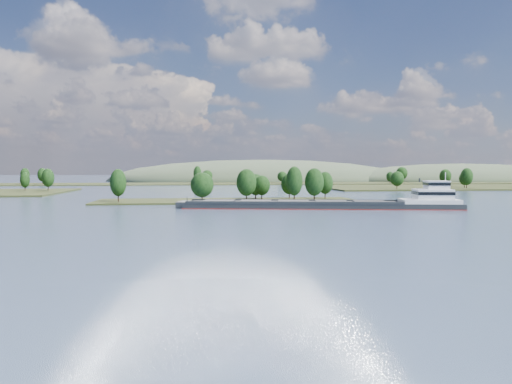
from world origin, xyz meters
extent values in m
plane|color=#3C4D68|center=(0.00, 120.00, 0.00)|extent=(1800.00, 1800.00, 0.00)
cube|color=#262C13|center=(0.00, 180.00, 0.00)|extent=(100.00, 30.00, 1.20)
cylinder|color=black|center=(23.96, 169.15, 2.73)|extent=(0.50, 0.50, 4.26)
ellipsoid|color=black|center=(23.96, 169.15, 8.15)|extent=(6.18, 6.18, 10.96)
cylinder|color=black|center=(12.02, 188.63, 2.24)|extent=(0.50, 0.50, 3.28)
ellipsoid|color=black|center=(12.02, 188.63, 6.41)|extent=(8.14, 8.14, 8.43)
cylinder|color=black|center=(6.35, 171.13, 2.57)|extent=(0.50, 0.50, 3.95)
ellipsoid|color=black|center=(6.35, 171.13, 7.59)|extent=(7.49, 7.49, 10.15)
cylinder|color=black|center=(11.45, 184.48, 2.07)|extent=(0.50, 0.50, 2.93)
ellipsoid|color=black|center=(11.45, 184.48, 5.79)|extent=(5.52, 5.52, 7.53)
cylinder|color=black|center=(-10.01, 168.51, 2.37)|extent=(0.50, 0.50, 3.54)
ellipsoid|color=black|center=(-10.01, 168.51, 6.87)|extent=(8.35, 8.35, 9.10)
cylinder|color=black|center=(-40.53, 175.73, 2.57)|extent=(0.50, 0.50, 3.94)
ellipsoid|color=black|center=(-40.53, 175.73, 7.58)|extent=(6.00, 6.00, 10.13)
cylinder|color=black|center=(13.80, 183.44, 2.15)|extent=(0.50, 0.50, 3.11)
ellipsoid|color=black|center=(13.80, 183.44, 6.11)|extent=(6.63, 6.63, 7.99)
cylinder|color=black|center=(40.03, 185.14, 2.38)|extent=(0.50, 0.50, 3.57)
ellipsoid|color=black|center=(40.03, 185.14, 6.92)|extent=(6.38, 6.38, 9.18)
cylinder|color=black|center=(31.49, 168.96, 2.62)|extent=(0.50, 0.50, 4.03)
ellipsoid|color=black|center=(31.49, 168.96, 7.75)|extent=(7.20, 7.20, 10.38)
cylinder|color=black|center=(25.68, 187.43, 2.26)|extent=(0.50, 0.50, 3.33)
ellipsoid|color=black|center=(25.68, 187.43, 6.50)|extent=(6.86, 6.86, 8.56)
cylinder|color=black|center=(-91.31, 270.68, 2.76)|extent=(0.50, 0.50, 3.92)
ellipsoid|color=black|center=(-91.31, 270.68, 7.74)|extent=(6.63, 6.63, 10.08)
cylinder|color=black|center=(-103.27, 270.72, 2.45)|extent=(0.50, 0.50, 3.29)
ellipsoid|color=black|center=(-103.27, 270.72, 6.63)|extent=(5.04, 5.04, 8.47)
cylinder|color=black|center=(105.45, 267.06, 2.49)|extent=(0.50, 0.50, 3.39)
ellipsoid|color=black|center=(105.45, 267.06, 6.80)|extent=(7.95, 7.95, 8.71)
cylinder|color=black|center=(149.50, 268.02, 2.83)|extent=(0.50, 0.50, 4.05)
ellipsoid|color=black|center=(149.50, 268.02, 7.98)|extent=(7.29, 7.29, 10.42)
cylinder|color=black|center=(155.46, 280.82, 2.40)|extent=(0.50, 0.50, 3.21)
ellipsoid|color=black|center=(155.46, 280.82, 6.48)|extent=(6.64, 6.64, 8.24)
cylinder|color=black|center=(160.72, 314.56, 2.70)|extent=(0.50, 0.50, 3.80)
ellipsoid|color=black|center=(160.72, 314.56, 7.53)|extent=(8.09, 8.09, 9.77)
cube|color=#262C13|center=(0.00, 400.00, 0.00)|extent=(900.00, 60.00, 1.20)
cylinder|color=black|center=(-144.32, 400.11, 2.66)|extent=(0.50, 0.50, 4.13)
ellipsoid|color=black|center=(-144.32, 400.11, 7.91)|extent=(6.91, 6.91, 10.62)
cylinder|color=black|center=(147.99, 381.02, 2.17)|extent=(0.50, 0.50, 3.15)
ellipsoid|color=black|center=(147.99, 381.02, 6.18)|extent=(6.27, 6.27, 8.10)
cylinder|color=black|center=(-1.36, 402.79, 2.39)|extent=(0.50, 0.50, 3.58)
ellipsoid|color=black|center=(-1.36, 402.79, 6.94)|extent=(8.87, 8.87, 9.21)
cylinder|color=black|center=(173.70, 417.02, 2.83)|extent=(0.50, 0.50, 4.46)
ellipsoid|color=black|center=(173.70, 417.02, 8.51)|extent=(10.32, 10.32, 11.48)
cylinder|color=black|center=(-130.21, 396.13, 2.67)|extent=(0.50, 0.50, 4.13)
ellipsoid|color=black|center=(-130.21, 396.13, 7.92)|extent=(7.10, 7.10, 10.62)
cylinder|color=black|center=(59.07, 387.94, 2.22)|extent=(0.50, 0.50, 3.24)
ellipsoid|color=black|center=(59.07, 387.94, 6.35)|extent=(8.12, 8.12, 8.34)
cylinder|color=black|center=(-9.61, 380.86, 2.92)|extent=(0.50, 0.50, 4.64)
ellipsoid|color=black|center=(-9.61, 380.86, 8.82)|extent=(6.31, 6.31, 11.93)
ellipsoid|color=#3D4B33|center=(260.00, 470.00, 0.00)|extent=(260.00, 140.00, 36.00)
ellipsoid|color=#3D4B33|center=(60.00, 500.00, 0.00)|extent=(320.00, 160.00, 44.00)
cube|color=black|center=(27.37, 143.56, 0.55)|extent=(88.31, 27.29, 2.41)
cube|color=maroon|center=(27.37, 143.56, 0.05)|extent=(88.57, 27.54, 0.27)
cube|color=black|center=(19.75, 150.50, 2.09)|extent=(66.93, 13.22, 0.88)
cube|color=black|center=(17.73, 139.93, 2.09)|extent=(66.93, 13.22, 0.88)
cube|color=black|center=(18.74, 145.21, 1.92)|extent=(66.54, 22.08, 0.33)
cube|color=black|center=(-4.97, 149.75, 2.25)|extent=(11.39, 10.70, 0.38)
cube|color=black|center=(6.88, 147.48, 2.25)|extent=(11.39, 10.70, 0.38)
cube|color=black|center=(18.74, 145.21, 2.25)|extent=(11.39, 10.70, 0.38)
cube|color=black|center=(30.60, 142.94, 2.25)|extent=(11.39, 10.70, 0.38)
cube|color=black|center=(42.46, 140.67, 2.25)|extent=(11.39, 10.70, 0.38)
cube|color=black|center=(-16.30, 151.92, 0.99)|extent=(5.09, 10.32, 2.20)
cylinder|color=black|center=(-15.22, 151.71, 2.52)|extent=(0.31, 0.31, 2.41)
cube|color=silver|center=(60.79, 137.17, 2.41)|extent=(19.23, 13.65, 1.32)
cube|color=silver|center=(61.87, 136.96, 4.61)|extent=(12.43, 10.69, 3.29)
cube|color=black|center=(61.87, 136.96, 5.05)|extent=(12.69, 10.94, 0.99)
cube|color=silver|center=(62.95, 136.75, 7.46)|extent=(7.71, 7.71, 2.41)
cube|color=black|center=(62.95, 136.75, 7.90)|extent=(7.96, 7.96, 0.88)
cube|color=silver|center=(62.95, 136.75, 8.78)|extent=(8.22, 8.22, 0.22)
cylinder|color=silver|center=(65.64, 136.24, 10.10)|extent=(0.26, 0.26, 2.85)
cylinder|color=black|center=(59.25, 140.81, 9.00)|extent=(0.64, 0.64, 1.32)
camera|label=1|loc=(-13.39, -11.89, 12.73)|focal=35.00mm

